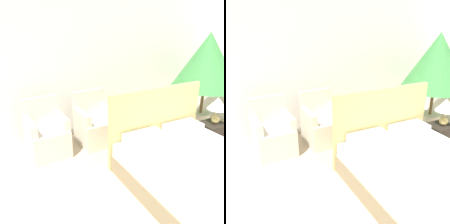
# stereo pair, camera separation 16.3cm
# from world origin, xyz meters

# --- Properties ---
(wall_back) EXTENTS (10.00, 0.06, 2.90)m
(wall_back) POSITION_xyz_m (0.00, 3.75, 1.45)
(wall_back) COLOR white
(wall_back) RESTS_ON ground_plane
(bed) EXTENTS (1.68, 1.97, 1.19)m
(bed) POSITION_xyz_m (0.27, 1.35, 0.27)
(bed) COLOR #8C7A5B
(bed) RESTS_ON ground_plane
(armchair_near_window_left) EXTENTS (0.65, 0.65, 0.94)m
(armchair_near_window_left) POSITION_xyz_m (-1.25, 3.16, 0.30)
(armchair_near_window_left) COLOR beige
(armchair_near_window_left) RESTS_ON ground_plane
(armchair_near_window_right) EXTENTS (0.64, 0.65, 0.94)m
(armchair_near_window_right) POSITION_xyz_m (-0.37, 3.16, 0.30)
(armchair_near_window_right) COLOR beige
(armchair_near_window_right) RESTS_ON ground_plane
(potted_palm) EXTENTS (1.31, 1.31, 1.93)m
(potted_palm) POSITION_xyz_m (1.89, 2.78, 1.36)
(potted_palm) COLOR beige
(potted_palm) RESTS_ON ground_plane
(nightstand) EXTENTS (0.44, 0.38, 0.45)m
(nightstand) POSITION_xyz_m (1.38, 2.04, 0.23)
(nightstand) COLOR black
(nightstand) RESTS_ON ground_plane
(table_lamp) EXTENTS (0.34, 0.34, 0.48)m
(table_lamp) POSITION_xyz_m (1.40, 2.02, 0.79)
(table_lamp) COLOR tan
(table_lamp) RESTS_ON nightstand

